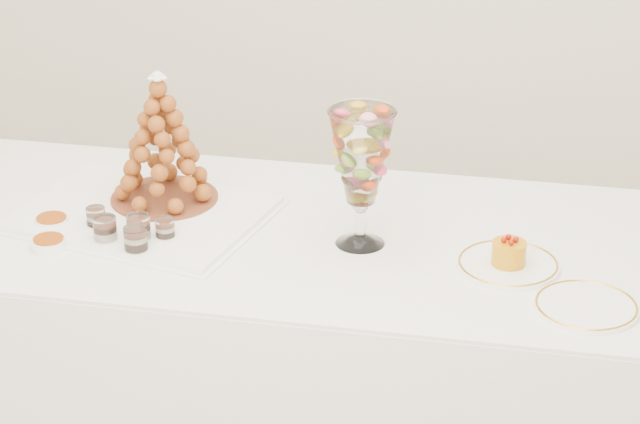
# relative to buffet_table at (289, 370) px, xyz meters

# --- Properties ---
(buffet_table) EXTENTS (2.18, 0.92, 0.82)m
(buffet_table) POSITION_rel_buffet_table_xyz_m (0.00, 0.00, 0.00)
(buffet_table) COLOR white
(buffet_table) RESTS_ON ground
(lace_tray) EXTENTS (0.66, 0.55, 0.02)m
(lace_tray) POSITION_rel_buffet_table_xyz_m (-0.38, -0.01, 0.42)
(lace_tray) COLOR white
(lace_tray) RESTS_ON buffet_table
(macaron_vase) EXTENTS (0.16, 0.16, 0.34)m
(macaron_vase) POSITION_rel_buffet_table_xyz_m (0.19, -0.02, 0.63)
(macaron_vase) COLOR white
(macaron_vase) RESTS_ON buffet_table
(cake_plate) EXTENTS (0.24, 0.24, 0.01)m
(cake_plate) POSITION_rel_buffet_table_xyz_m (0.55, -0.06, 0.41)
(cake_plate) COLOR white
(cake_plate) RESTS_ON buffet_table
(spare_plate) EXTENTS (0.23, 0.23, 0.01)m
(spare_plate) POSITION_rel_buffet_table_xyz_m (0.74, -0.22, 0.41)
(spare_plate) COLOR white
(spare_plate) RESTS_ON buffet_table
(verrine_a) EXTENTS (0.05, 0.05, 0.06)m
(verrine_a) POSITION_rel_buffet_table_xyz_m (-0.46, -0.11, 0.44)
(verrine_a) COLOR white
(verrine_a) RESTS_ON buffet_table
(verrine_b) EXTENTS (0.07, 0.07, 0.08)m
(verrine_b) POSITION_rel_buffet_table_xyz_m (-0.33, -0.15, 0.45)
(verrine_b) COLOR white
(verrine_b) RESTS_ON buffet_table
(verrine_c) EXTENTS (0.06, 0.06, 0.06)m
(verrine_c) POSITION_rel_buffet_table_xyz_m (-0.27, -0.13, 0.44)
(verrine_c) COLOR white
(verrine_c) RESTS_ON buffet_table
(verrine_d) EXTENTS (0.07, 0.07, 0.08)m
(verrine_d) POSITION_rel_buffet_table_xyz_m (-0.41, -0.18, 0.45)
(verrine_d) COLOR white
(verrine_d) RESTS_ON buffet_table
(verrine_e) EXTENTS (0.06, 0.06, 0.08)m
(verrine_e) POSITION_rel_buffet_table_xyz_m (-0.32, -0.21, 0.45)
(verrine_e) COLOR white
(verrine_e) RESTS_ON buffet_table
(ramekin_back) EXTENTS (0.08, 0.08, 0.03)m
(ramekin_back) POSITION_rel_buffet_table_xyz_m (-0.58, -0.11, 0.42)
(ramekin_back) COLOR white
(ramekin_back) RESTS_ON buffet_table
(ramekin_front) EXTENTS (0.08, 0.08, 0.03)m
(ramekin_front) POSITION_rel_buffet_table_xyz_m (-0.54, -0.22, 0.42)
(ramekin_front) COLOR white
(ramekin_front) RESTS_ON buffet_table
(croquembouche) EXTENTS (0.28, 0.28, 0.35)m
(croquembouche) POSITION_rel_buffet_table_xyz_m (-0.35, 0.07, 0.60)
(croquembouche) COLOR brown
(croquembouche) RESTS_ON lace_tray
(mousse_cake) EXTENTS (0.08, 0.08, 0.07)m
(mousse_cake) POSITION_rel_buffet_table_xyz_m (0.55, -0.07, 0.45)
(mousse_cake) COLOR #C48009
(mousse_cake) RESTS_ON cake_plate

